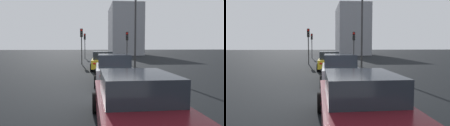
{
  "view_description": "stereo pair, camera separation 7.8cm",
  "coord_description": "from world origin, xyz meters",
  "views": [
    {
      "loc": [
        -9.37,
        0.93,
        2.12
      ],
      "look_at": [
        1.49,
        -0.04,
        1.16
      ],
      "focal_mm": 33.18,
      "sensor_mm": 36.0,
      "label": 1
    },
    {
      "loc": [
        -9.37,
        0.86,
        2.12
      ],
      "look_at": [
        1.49,
        -0.04,
        1.16
      ],
      "focal_mm": 33.18,
      "sensor_mm": 36.0,
      "label": 2
    }
  ],
  "objects": [
    {
      "name": "traffic_light_far_left",
      "position": [
        22.68,
        2.25,
        2.76
      ],
      "size": [
        0.32,
        0.29,
        3.82
      ],
      "rotation": [
        0.0,
        0.0,
        3.08
      ],
      "color": "#2D2D30",
      "rests_on": "ground_plane"
    },
    {
      "name": "car_maroon_third",
      "position": [
        -4.47,
        -0.07,
        0.71
      ],
      "size": [
        4.6,
        2.12,
        1.46
      ],
      "rotation": [
        0.0,
        0.0,
        0.02
      ],
      "color": "#510F16",
      "rests_on": "ground_plane"
    },
    {
      "name": "car_yellow_lead",
      "position": [
        8.41,
        0.15,
        0.75
      ],
      "size": [
        4.69,
        2.13,
        1.55
      ],
      "rotation": [
        0.0,
        0.0,
        -0.03
      ],
      "color": "gold",
      "rests_on": "ground_plane"
    },
    {
      "name": "ground_plane",
      "position": [
        0.0,
        0.0,
        -0.1
      ],
      "size": [
        160.0,
        160.0,
        0.2
      ],
      "primitive_type": "cube",
      "color": "black"
    },
    {
      "name": "building_facade_left",
      "position": [
        37.1,
        -6.0,
        5.27
      ],
      "size": [
        12.29,
        6.42,
        10.54
      ],
      "primitive_type": "cube",
      "color": "gray",
      "rests_on": "ground_plane"
    },
    {
      "name": "car_silver_second",
      "position": [
        1.96,
        -0.16,
        0.77
      ],
      "size": [
        4.54,
        2.17,
        1.61
      ],
      "rotation": [
        0.0,
        0.0,
        -0.02
      ],
      "color": "#A8AAB2",
      "rests_on": "ground_plane"
    },
    {
      "name": "traffic_light_near_left",
      "position": [
        13.26,
        2.21,
        2.78
      ],
      "size": [
        0.32,
        0.29,
        3.86
      ],
      "rotation": [
        0.0,
        0.0,
        3.21
      ],
      "color": "#2D2D30",
      "rests_on": "ground_plane"
    },
    {
      "name": "traffic_light_near_right",
      "position": [
        12.86,
        -2.69,
        2.54
      ],
      "size": [
        0.33,
        0.31,
        3.51
      ],
      "rotation": [
        0.0,
        0.0,
        2.99
      ],
      "color": "#2D2D30",
      "rests_on": "ground_plane"
    },
    {
      "name": "street_lamp_kerbside",
      "position": [
        8.36,
        -2.67,
        4.78
      ],
      "size": [
        0.56,
        0.36,
        8.22
      ],
      "color": "#2D2D30",
      "rests_on": "ground_plane"
    }
  ]
}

